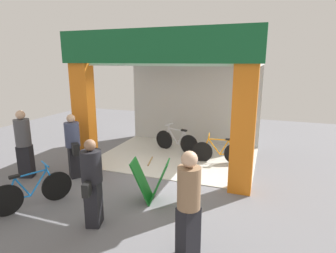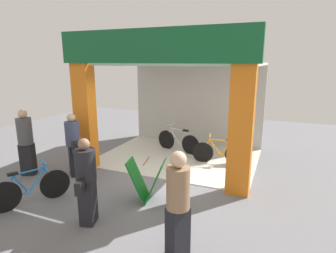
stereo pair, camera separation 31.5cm
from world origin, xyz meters
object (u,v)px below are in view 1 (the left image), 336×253
at_px(bicycle_inside_1, 218,152).
at_px(bicycle_parked_0, 32,191).
at_px(pedestrian_0, 73,145).
at_px(pedestrian_1, 189,203).
at_px(bicycle_inside_0, 176,141).
at_px(sandwich_board_sign, 151,181).
at_px(pedestrian_3, 24,143).
at_px(pedestrian_2, 92,182).

xyz_separation_m(bicycle_inside_1, bicycle_parked_0, (-3.03, -3.81, 0.01)).
bearing_deg(pedestrian_0, pedestrian_1, -27.67).
relative_size(pedestrian_0, pedestrian_1, 0.98).
relative_size(bicycle_parked_0, pedestrian_1, 0.85).
height_order(bicycle_inside_0, bicycle_inside_1, bicycle_inside_0).
distance_m(bicycle_inside_1, pedestrian_0, 3.97).
bearing_deg(sandwich_board_sign, pedestrian_1, -48.25).
bearing_deg(pedestrian_3, pedestrian_1, -17.01).
height_order(bicycle_inside_1, bicycle_parked_0, bicycle_parked_0).
bearing_deg(bicycle_parked_0, pedestrian_3, 139.93).
xyz_separation_m(pedestrian_0, pedestrian_2, (1.70, -1.64, -0.01)).
bearing_deg(pedestrian_3, bicycle_inside_0, 47.87).
distance_m(pedestrian_1, pedestrian_2, 1.81).
xyz_separation_m(bicycle_parked_0, pedestrian_3, (-1.35, 1.13, 0.55)).
bearing_deg(bicycle_inside_1, bicycle_inside_0, 159.44).
xyz_separation_m(bicycle_inside_1, sandwich_board_sign, (-0.92, -2.76, 0.12)).
height_order(sandwich_board_sign, pedestrian_3, pedestrian_3).
relative_size(sandwich_board_sign, pedestrian_0, 0.56).
distance_m(bicycle_parked_0, sandwich_board_sign, 2.36).
bearing_deg(pedestrian_0, sandwich_board_sign, -12.10).
height_order(pedestrian_2, pedestrian_3, pedestrian_3).
xyz_separation_m(bicycle_inside_0, pedestrian_2, (-0.06, -4.46, 0.47)).
bearing_deg(pedestrian_3, sandwich_board_sign, -1.36).
height_order(bicycle_parked_0, pedestrian_2, pedestrian_2).
bearing_deg(pedestrian_2, bicycle_parked_0, 176.35).
distance_m(bicycle_inside_0, pedestrian_2, 4.48).
bearing_deg(pedestrian_1, pedestrian_2, 173.85).
distance_m(bicycle_inside_0, bicycle_parked_0, 4.63).
relative_size(bicycle_inside_1, pedestrian_0, 0.93).
distance_m(bicycle_inside_1, pedestrian_1, 4.14).
xyz_separation_m(pedestrian_2, pedestrian_3, (-2.85, 1.23, 0.07)).
bearing_deg(pedestrian_0, bicycle_inside_0, 57.89).
xyz_separation_m(bicycle_inside_0, pedestrian_1, (1.73, -4.65, 0.50)).
bearing_deg(bicycle_inside_0, pedestrian_0, -122.11).
xyz_separation_m(bicycle_inside_0, pedestrian_3, (-2.92, -3.23, 0.54)).
relative_size(bicycle_inside_0, pedestrian_3, 0.91).
distance_m(sandwich_board_sign, pedestrian_0, 2.38).
xyz_separation_m(bicycle_inside_0, bicycle_parked_0, (-1.57, -4.36, -0.01)).
distance_m(bicycle_parked_0, pedestrian_2, 1.58).
bearing_deg(pedestrian_3, bicycle_inside_1, 31.46).
distance_m(bicycle_inside_0, pedestrian_0, 3.36).
xyz_separation_m(pedestrian_1, pedestrian_3, (-4.65, 1.42, 0.04)).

